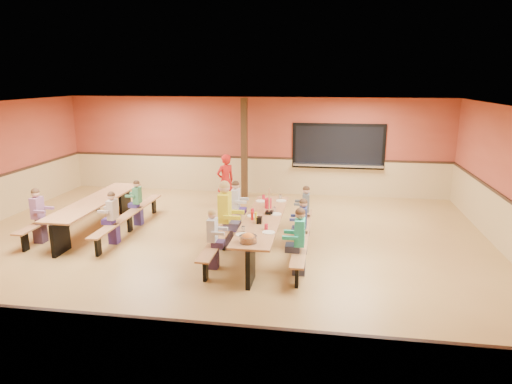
# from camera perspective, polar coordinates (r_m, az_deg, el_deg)

# --- Properties ---
(ground) EXTENTS (12.00, 12.00, 0.00)m
(ground) POSITION_cam_1_polar(r_m,az_deg,el_deg) (9.94, -4.88, -6.98)
(ground) COLOR olive
(ground) RESTS_ON ground
(room_envelope) EXTENTS (12.04, 10.04, 3.02)m
(room_envelope) POSITION_cam_1_polar(r_m,az_deg,el_deg) (9.71, -4.96, -3.18)
(room_envelope) COLOR #9A3F2C
(room_envelope) RESTS_ON ground
(kitchen_pass_through) EXTENTS (2.78, 0.28, 1.38)m
(kitchen_pass_through) POSITION_cam_1_polar(r_m,az_deg,el_deg) (14.12, 10.25, 5.41)
(kitchen_pass_through) COLOR black
(kitchen_pass_through) RESTS_ON ground
(structural_post) EXTENTS (0.18, 0.18, 3.00)m
(structural_post) POSITION_cam_1_polar(r_m,az_deg,el_deg) (13.78, -1.47, 5.46)
(structural_post) COLOR black
(structural_post) RESTS_ON ground
(cafeteria_table_main) EXTENTS (1.91, 3.70, 0.74)m
(cafeteria_table_main) POSITION_cam_1_polar(r_m,az_deg,el_deg) (9.54, 0.87, -4.50)
(cafeteria_table_main) COLOR #9D683E
(cafeteria_table_main) RESTS_ON ground
(cafeteria_table_second) EXTENTS (1.91, 3.70, 0.74)m
(cafeteria_table_second) POSITION_cam_1_polar(r_m,az_deg,el_deg) (11.56, -19.34, -1.97)
(cafeteria_table_second) COLOR #9D683E
(cafeteria_table_second) RESTS_ON ground
(seated_child_white_left) EXTENTS (0.35, 0.28, 1.16)m
(seated_child_white_left) POSITION_cam_1_polar(r_m,az_deg,el_deg) (8.75, -5.45, -5.93)
(seated_child_white_left) COLOR silver
(seated_child_white_left) RESTS_ON ground
(seated_adult_yellow) EXTENTS (0.49, 0.40, 1.46)m
(seated_adult_yellow) POSITION_cam_1_polar(r_m,az_deg,el_deg) (9.68, -3.91, -2.98)
(seated_adult_yellow) COLOR gold
(seated_adult_yellow) RESTS_ON ground
(seated_child_grey_left) EXTENTS (0.37, 0.30, 1.21)m
(seated_child_grey_left) POSITION_cam_1_polar(r_m,az_deg,el_deg) (10.81, -2.54, -1.83)
(seated_child_grey_left) COLOR beige
(seated_child_grey_left) RESTS_ON ground
(seated_child_teal_right) EXTENTS (0.39, 0.32, 1.26)m
(seated_child_teal_right) POSITION_cam_1_polar(r_m,az_deg,el_deg) (8.47, 5.46, -6.24)
(seated_child_teal_right) COLOR #27AE8B
(seated_child_teal_right) RESTS_ON ground
(seated_child_navy_right) EXTENTS (0.34, 0.28, 1.16)m
(seated_child_navy_right) POSITION_cam_1_polar(r_m,az_deg,el_deg) (9.50, 5.87, -4.31)
(seated_child_navy_right) COLOR navy
(seated_child_navy_right) RESTS_ON ground
(seated_child_char_right) EXTENTS (0.34, 0.28, 1.15)m
(seated_child_char_right) POSITION_cam_1_polar(r_m,az_deg,el_deg) (10.62, 6.23, -2.35)
(seated_child_char_right) COLOR #464D4F
(seated_child_char_right) RESTS_ON ground
(seated_child_purple_sec) EXTENTS (0.37, 0.31, 1.22)m
(seated_child_purple_sec) POSITION_cam_1_polar(r_m,az_deg,el_deg) (11.13, -25.58, -2.73)
(seated_child_purple_sec) COLOR #835378
(seated_child_purple_sec) RESTS_ON ground
(seated_child_green_sec) EXTENTS (0.32, 0.26, 1.12)m
(seated_child_green_sec) POSITION_cam_1_polar(r_m,az_deg,el_deg) (11.65, -14.57, -1.34)
(seated_child_green_sec) COLOR #3A7A50
(seated_child_green_sec) RESTS_ON ground
(seated_child_tan_sec) EXTENTS (0.35, 0.28, 1.16)m
(seated_child_tan_sec) POSITION_cam_1_polar(r_m,az_deg,el_deg) (10.48, -17.45, -3.13)
(seated_child_tan_sec) COLOR tan
(seated_child_tan_sec) RESTS_ON ground
(standing_woman) EXTENTS (0.65, 0.65, 1.52)m
(standing_woman) POSITION_cam_1_polar(r_m,az_deg,el_deg) (12.79, -3.84, 1.38)
(standing_woman) COLOR red
(standing_woman) RESTS_ON ground
(punch_pitcher) EXTENTS (0.16, 0.16, 0.22)m
(punch_pitcher) POSITION_cam_1_polar(r_m,az_deg,el_deg) (10.15, 1.53, -1.43)
(punch_pitcher) COLOR #B41829
(punch_pitcher) RESTS_ON cafeteria_table_main
(chip_bowl) EXTENTS (0.32, 0.32, 0.15)m
(chip_bowl) POSITION_cam_1_polar(r_m,az_deg,el_deg) (8.08, -0.99, -5.80)
(chip_bowl) COLOR orange
(chip_bowl) RESTS_ON cafeteria_table_main
(napkin_dispenser) EXTENTS (0.10, 0.14, 0.13)m
(napkin_dispenser) POSITION_cam_1_polar(r_m,az_deg,el_deg) (9.11, 0.42, -3.54)
(napkin_dispenser) COLOR black
(napkin_dispenser) RESTS_ON cafeteria_table_main
(condiment_mustard) EXTENTS (0.06, 0.06, 0.17)m
(condiment_mustard) POSITION_cam_1_polar(r_m,az_deg,el_deg) (9.30, -0.02, -3.04)
(condiment_mustard) COLOR yellow
(condiment_mustard) RESTS_ON cafeteria_table_main
(condiment_ketchup) EXTENTS (0.06, 0.06, 0.17)m
(condiment_ketchup) POSITION_cam_1_polar(r_m,az_deg,el_deg) (9.32, -0.48, -3.01)
(condiment_ketchup) COLOR #B2140F
(condiment_ketchup) RESTS_ON cafeteria_table_main
(table_paddle) EXTENTS (0.16, 0.16, 0.56)m
(table_paddle) POSITION_cam_1_polar(r_m,az_deg,el_deg) (9.72, 1.67, -1.97)
(table_paddle) COLOR black
(table_paddle) RESTS_ON cafeteria_table_main
(place_settings) EXTENTS (0.65, 3.30, 0.11)m
(place_settings) POSITION_cam_1_polar(r_m,az_deg,el_deg) (9.45, 0.88, -2.95)
(place_settings) COLOR beige
(place_settings) RESTS_ON cafeteria_table_main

